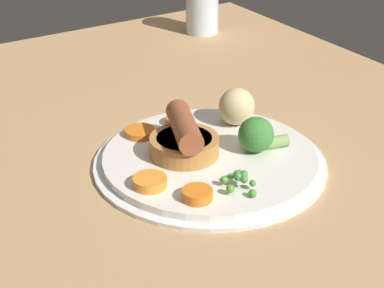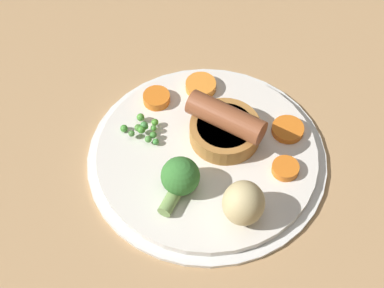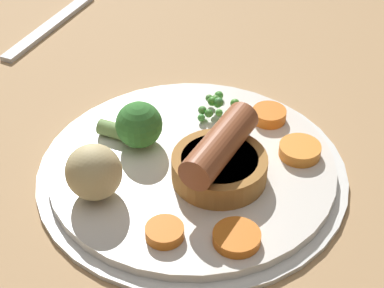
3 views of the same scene
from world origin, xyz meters
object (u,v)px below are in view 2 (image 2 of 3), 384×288
at_px(carrot_slice_1, 285,168).
at_px(dinner_plate, 207,156).
at_px(sausage_pudding, 225,126).
at_px(broccoli_floret_far, 180,178).
at_px(carrot_slice_2, 288,129).
at_px(pea_pile, 143,128).
at_px(carrot_slice_3, 201,86).
at_px(potato_chunk_0, 243,203).
at_px(carrot_slice_0, 157,98).

bearing_deg(carrot_slice_1, dinner_plate, -6.06).
xyz_separation_m(sausage_pudding, carrot_slice_1, (-0.08, 0.04, -0.02)).
bearing_deg(broccoli_floret_far, carrot_slice_2, -32.87).
height_order(pea_pile, broccoli_floret_far, broccoli_floret_far).
bearing_deg(carrot_slice_3, sausage_pudding, 120.28).
bearing_deg(potato_chunk_0, sausage_pudding, -71.26).
height_order(sausage_pudding, broccoli_floret_far, sausage_pudding).
xyz_separation_m(carrot_slice_0, carrot_slice_3, (-0.05, -0.03, -0.00)).
distance_m(sausage_pudding, pea_pile, 0.10).
bearing_deg(sausage_pudding, carrot_slice_0, -2.54).
distance_m(carrot_slice_2, carrot_slice_3, 0.12).
bearing_deg(pea_pile, carrot_slice_2, -168.87).
relative_size(pea_pile, carrot_slice_0, 1.50).
distance_m(potato_chunk_0, carrot_slice_1, 0.08).
height_order(dinner_plate, carrot_slice_0, carrot_slice_0).
xyz_separation_m(pea_pile, carrot_slice_1, (-0.17, 0.02, -0.00)).
bearing_deg(sausage_pudding, carrot_slice_3, -38.56).
xyz_separation_m(dinner_plate, carrot_slice_3, (0.02, -0.10, 0.01)).
distance_m(potato_chunk_0, carrot_slice_0, 0.19).
bearing_deg(carrot_slice_2, broccoli_floret_far, 42.33).
height_order(broccoli_floret_far, carrot_slice_2, broccoli_floret_far).
relative_size(dinner_plate, carrot_slice_2, 7.35).
height_order(pea_pile, potato_chunk_0, potato_chunk_0).
distance_m(carrot_slice_1, carrot_slice_2, 0.06).
xyz_separation_m(potato_chunk_0, carrot_slice_2, (-0.04, -0.12, -0.02)).
bearing_deg(carrot_slice_0, carrot_slice_1, 155.50).
distance_m(dinner_plate, carrot_slice_3, 0.10).
relative_size(dinner_plate, carrot_slice_3, 7.36).
bearing_deg(sausage_pudding, dinner_plate, 78.30).
bearing_deg(sausage_pudding, potato_chunk_0, 129.91).
bearing_deg(carrot_slice_2, dinner_plate, 27.81).
bearing_deg(carrot_slice_1, carrot_slice_2, -87.61).
height_order(dinner_plate, carrot_slice_2, carrot_slice_2).
bearing_deg(broccoli_floret_far, sausage_pudding, -10.93).
relative_size(sausage_pudding, carrot_slice_2, 2.53).
height_order(dinner_plate, carrot_slice_3, carrot_slice_3).
xyz_separation_m(carrot_slice_2, carrot_slice_3, (0.11, -0.05, 0.00)).
bearing_deg(carrot_slice_0, carrot_slice_2, 173.47).
distance_m(dinner_plate, carrot_slice_0, 0.10).
height_order(potato_chunk_0, carrot_slice_0, potato_chunk_0).
height_order(carrot_slice_0, carrot_slice_3, same).
bearing_deg(carrot_slice_1, pea_pile, -7.94).
relative_size(sausage_pudding, broccoli_floret_far, 1.50).
distance_m(broccoli_floret_far, carrot_slice_3, 0.15).
height_order(pea_pile, carrot_slice_2, pea_pile).
relative_size(carrot_slice_1, carrot_slice_3, 0.81).
relative_size(potato_chunk_0, carrot_slice_0, 1.50).
xyz_separation_m(dinner_plate, pea_pile, (0.08, -0.01, 0.02)).
xyz_separation_m(pea_pile, carrot_slice_0, (-0.00, -0.05, -0.00)).
height_order(potato_chunk_0, carrot_slice_2, potato_chunk_0).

